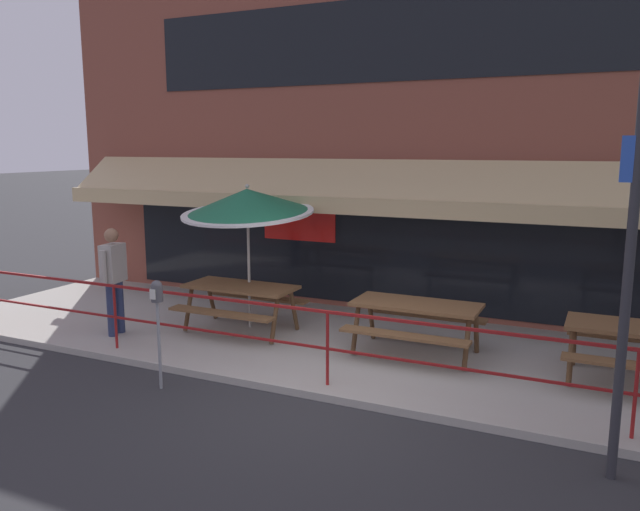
{
  "coord_description": "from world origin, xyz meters",
  "views": [
    {
      "loc": [
        3.07,
        -6.51,
        3.07
      ],
      "look_at": [
        -0.71,
        1.6,
        1.5
      ],
      "focal_mm": 35.0,
      "sensor_mm": 36.0,
      "label": 1
    }
  ],
  "objects_px": {
    "patio_umbrella_left": "(248,202)",
    "pedestrian_walking": "(114,276)",
    "picnic_table_centre": "(416,314)",
    "picnic_table_left": "(241,295)",
    "parking_meter_near": "(157,302)",
    "street_sign_pole": "(630,256)"
  },
  "relations": [
    {
      "from": "patio_umbrella_left",
      "to": "pedestrian_walking",
      "type": "height_order",
      "value": "patio_umbrella_left"
    },
    {
      "from": "picnic_table_centre",
      "to": "pedestrian_walking",
      "type": "xyz_separation_m",
      "value": [
        -4.62,
        -1.06,
        0.35
      ]
    },
    {
      "from": "picnic_table_left",
      "to": "parking_meter_near",
      "type": "xyz_separation_m",
      "value": [
        0.24,
        -2.31,
        0.44
      ]
    },
    {
      "from": "patio_umbrella_left",
      "to": "street_sign_pole",
      "type": "xyz_separation_m",
      "value": [
        5.49,
        -2.55,
        -0.07
      ]
    },
    {
      "from": "picnic_table_left",
      "to": "patio_umbrella_left",
      "type": "height_order",
      "value": "patio_umbrella_left"
    },
    {
      "from": "picnic_table_left",
      "to": "parking_meter_near",
      "type": "height_order",
      "value": "parking_meter_near"
    },
    {
      "from": "picnic_table_left",
      "to": "street_sign_pole",
      "type": "xyz_separation_m",
      "value": [
        5.49,
        -2.28,
        1.41
      ]
    },
    {
      "from": "picnic_table_centre",
      "to": "pedestrian_walking",
      "type": "relative_size",
      "value": 1.05
    },
    {
      "from": "picnic_table_left",
      "to": "patio_umbrella_left",
      "type": "xyz_separation_m",
      "value": [
        -0.0,
        0.27,
        1.47
      ]
    },
    {
      "from": "pedestrian_walking",
      "to": "street_sign_pole",
      "type": "distance_m",
      "value": 7.41
    },
    {
      "from": "street_sign_pole",
      "to": "patio_umbrella_left",
      "type": "bearing_deg",
      "value": 155.14
    },
    {
      "from": "pedestrian_walking",
      "to": "parking_meter_near",
      "type": "height_order",
      "value": "pedestrian_walking"
    },
    {
      "from": "patio_umbrella_left",
      "to": "parking_meter_near",
      "type": "xyz_separation_m",
      "value": [
        0.24,
        -2.58,
        -1.03
      ]
    },
    {
      "from": "picnic_table_left",
      "to": "picnic_table_centre",
      "type": "bearing_deg",
      "value": 1.59
    },
    {
      "from": "pedestrian_walking",
      "to": "parking_meter_near",
      "type": "distance_m",
      "value": 2.37
    },
    {
      "from": "patio_umbrella_left",
      "to": "picnic_table_centre",
      "type": "bearing_deg",
      "value": -3.68
    },
    {
      "from": "patio_umbrella_left",
      "to": "parking_meter_near",
      "type": "distance_m",
      "value": 2.79
    },
    {
      "from": "patio_umbrella_left",
      "to": "street_sign_pole",
      "type": "distance_m",
      "value": 6.06
    },
    {
      "from": "picnic_table_centre",
      "to": "street_sign_pole",
      "type": "relative_size",
      "value": 0.44
    },
    {
      "from": "parking_meter_near",
      "to": "street_sign_pole",
      "type": "height_order",
      "value": "street_sign_pole"
    },
    {
      "from": "street_sign_pole",
      "to": "parking_meter_near",
      "type": "bearing_deg",
      "value": -179.61
    },
    {
      "from": "picnic_table_centre",
      "to": "street_sign_pole",
      "type": "xyz_separation_m",
      "value": [
        2.6,
        -2.36,
        1.41
      ]
    }
  ]
}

